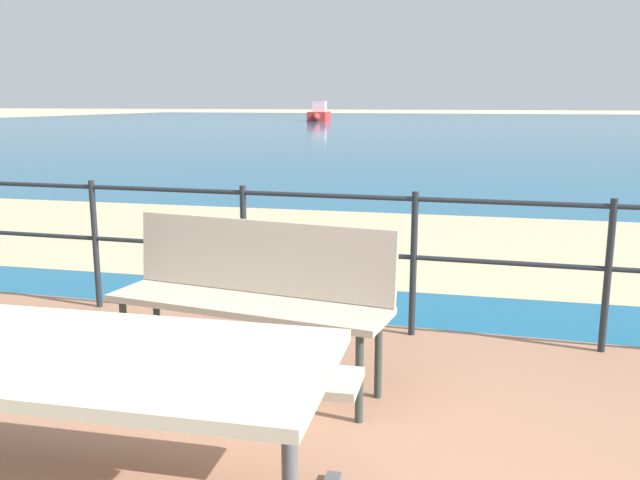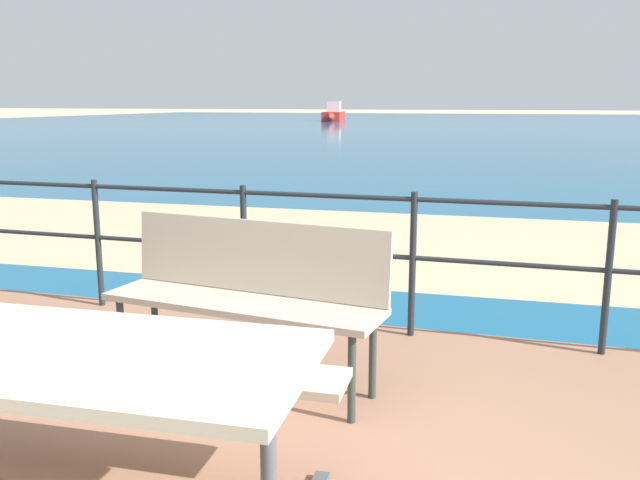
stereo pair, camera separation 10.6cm
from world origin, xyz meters
name	(u,v)px [view 2 (the right image)]	position (x,y,z in m)	size (l,w,h in m)	color
sea_water	(500,128)	(0.00, 40.00, 0.01)	(90.00, 90.00, 0.01)	#145B84
beach_strip	(402,243)	(0.00, 5.62, 0.01)	(54.00, 3.99, 0.01)	tan
picnic_table	(23,393)	(-0.28, -0.12, 0.66)	(1.97, 1.51, 0.77)	#BCAD93
park_bench	(248,285)	(-0.15, 1.46, 0.61)	(1.58, 0.60, 0.89)	tan
railing_fence	(325,241)	(0.00, 2.46, 0.66)	(5.94, 0.04, 0.96)	#1E2328
boat_mid	(333,114)	(-13.13, 50.42, 0.53)	(1.93, 4.45, 1.54)	red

